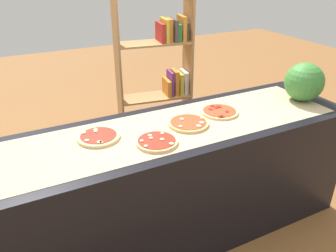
# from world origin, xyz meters

# --- Properties ---
(ground_plane) EXTENTS (12.00, 12.00, 0.00)m
(ground_plane) POSITION_xyz_m (0.00, 0.00, 0.00)
(ground_plane) COLOR brown
(counter) EXTENTS (2.66, 0.73, 0.88)m
(counter) POSITION_xyz_m (0.00, 0.00, 0.44)
(counter) COLOR black
(counter) RESTS_ON ground_plane
(parchment_paper) EXTENTS (2.39, 0.59, 0.00)m
(parchment_paper) POSITION_xyz_m (0.00, 0.00, 0.88)
(parchment_paper) COLOR tan
(parchment_paper) RESTS_ON counter
(pizza_mushroom_0) EXTENTS (0.26, 0.26, 0.03)m
(pizza_mushroom_0) POSITION_xyz_m (-0.44, 0.08, 0.90)
(pizza_mushroom_0) COLOR #E5C17F
(pizza_mushroom_0) RESTS_ON parchment_paper
(pizza_mushroom_1) EXTENTS (0.25, 0.25, 0.03)m
(pizza_mushroom_1) POSITION_xyz_m (-0.15, -0.14, 0.90)
(pizza_mushroom_1) COLOR #E5C17F
(pizza_mushroom_1) RESTS_ON parchment_paper
(pizza_mushroom_2) EXTENTS (0.27, 0.27, 0.03)m
(pizza_mushroom_2) POSITION_xyz_m (0.15, -0.01, 0.90)
(pizza_mushroom_2) COLOR #DBB26B
(pizza_mushroom_2) RESTS_ON parchment_paper
(pizza_pepperoni_3) EXTENTS (0.27, 0.27, 0.02)m
(pizza_pepperoni_3) POSITION_xyz_m (0.44, 0.05, 0.89)
(pizza_pepperoni_3) COLOR #E5C17F
(pizza_pepperoni_3) RESTS_ON parchment_paper
(watermelon) EXTENTS (0.29, 0.29, 0.29)m
(watermelon) POSITION_xyz_m (1.14, -0.03, 1.03)
(watermelon) COLOR #387A33
(watermelon) RESTS_ON counter
(bookshelf) EXTENTS (0.78, 0.38, 1.70)m
(bookshelf) POSITION_xyz_m (0.57, 1.25, 0.83)
(bookshelf) COLOR #A87A47
(bookshelf) RESTS_ON ground_plane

